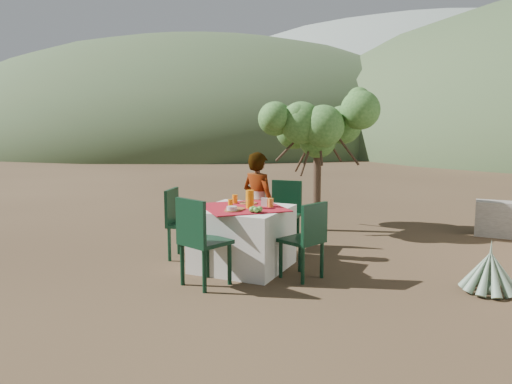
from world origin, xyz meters
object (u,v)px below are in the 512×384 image
at_px(chair_left, 180,220).
at_px(juice_pitcher, 250,199).
at_px(chair_near, 200,238).
at_px(person, 258,204).
at_px(chair_far, 284,211).
at_px(chair_right, 307,237).
at_px(agave, 490,273).
at_px(table, 243,238).
at_px(shrub_tree, 323,134).

height_order(chair_left, juice_pitcher, juice_pitcher).
bearing_deg(chair_near, person, -73.16).
distance_m(chair_far, chair_near, 1.99).
distance_m(chair_far, chair_right, 1.47).
relative_size(chair_near, chair_left, 1.07).
bearing_deg(agave, chair_right, -168.53).
bearing_deg(table, shrub_tree, 84.64).
xyz_separation_m(chair_near, agave, (2.87, 1.11, -0.33)).
bearing_deg(chair_far, chair_right, -63.07).
relative_size(chair_left, person, 0.66).
relative_size(chair_near, person, 0.71).
bearing_deg(agave, chair_far, 161.86).
xyz_separation_m(chair_left, juice_pitcher, (1.05, -0.10, 0.36)).
bearing_deg(chair_right, chair_left, -73.52).
xyz_separation_m(table, juice_pitcher, (0.11, -0.03, 0.49)).
bearing_deg(chair_right, table, -75.04).
bearing_deg(chair_near, shrub_tree, -77.53).
distance_m(chair_near, juice_pitcher, 0.89).
bearing_deg(chair_right, person, -106.29).
xyz_separation_m(chair_near, person, (0.04, 1.45, 0.15)).
distance_m(chair_far, person, 0.58).
relative_size(chair_far, agave, 1.50).
xyz_separation_m(chair_far, chair_left, (-1.04, -1.09, -0.02)).
height_order(chair_right, shrub_tree, shrub_tree).
xyz_separation_m(table, agave, (2.75, 0.28, -0.17)).
bearing_deg(table, chair_left, 176.07).
xyz_separation_m(table, chair_right, (0.85, -0.10, 0.12)).
height_order(table, juice_pitcher, juice_pitcher).
relative_size(table, person, 0.94).
relative_size(chair_left, shrub_tree, 0.46).
xyz_separation_m(chair_right, person, (-0.93, 0.73, 0.20)).
xyz_separation_m(chair_far, shrub_tree, (0.14, 1.33, 1.05)).
height_order(chair_left, agave, chair_left).
distance_m(person, juice_pitcher, 0.70).
bearing_deg(chair_left, table, -107.16).
relative_size(chair_near, chair_right, 1.10).
bearing_deg(chair_far, table, -98.79).
bearing_deg(chair_left, chair_far, -56.78).
bearing_deg(juice_pitcher, chair_left, 174.82).
xyz_separation_m(person, shrub_tree, (0.31, 1.86, 0.89)).
bearing_deg(chair_far, person, -111.90).
height_order(chair_near, juice_pitcher, chair_near).
bearing_deg(person, agave, -169.67).
height_order(chair_far, chair_near, chair_near).
xyz_separation_m(chair_right, juice_pitcher, (-0.74, 0.07, 0.37)).
xyz_separation_m(table, chair_left, (-0.94, 0.06, 0.13)).
xyz_separation_m(table, chair_near, (-0.12, -0.82, 0.16)).
bearing_deg(person, chair_far, -90.40).
bearing_deg(agave, chair_left, -176.62).
bearing_deg(shrub_tree, chair_near, -96.10).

